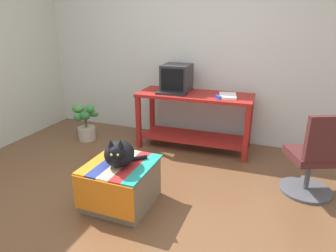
{
  "coord_description": "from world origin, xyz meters",
  "views": [
    {
      "loc": [
        1.2,
        -2.13,
        1.7
      ],
      "look_at": [
        0.06,
        0.85,
        0.55
      ],
      "focal_mm": 31.87,
      "sensor_mm": 36.0,
      "label": 1
    }
  ],
  "objects_px": {
    "tv_monitor": "(177,78)",
    "ottoman_with_blanket": "(121,184)",
    "stapler": "(218,97)",
    "desk": "(194,111)",
    "office_chair": "(314,160)",
    "potted_plant": "(85,123)",
    "book": "(228,96)",
    "cat": "(119,153)",
    "keyboard": "(171,93)"
  },
  "relations": [
    {
      "from": "tv_monitor",
      "to": "ottoman_with_blanket",
      "type": "distance_m",
      "value": 1.79
    },
    {
      "from": "ottoman_with_blanket",
      "to": "stapler",
      "type": "height_order",
      "value": "stapler"
    },
    {
      "from": "desk",
      "to": "office_chair",
      "type": "height_order",
      "value": "office_chair"
    },
    {
      "from": "potted_plant",
      "to": "desk",
      "type": "bearing_deg",
      "value": 11.5
    },
    {
      "from": "book",
      "to": "cat",
      "type": "height_order",
      "value": "book"
    },
    {
      "from": "book",
      "to": "stapler",
      "type": "bearing_deg",
      "value": -137.37
    },
    {
      "from": "keyboard",
      "to": "ottoman_with_blanket",
      "type": "height_order",
      "value": "keyboard"
    },
    {
      "from": "cat",
      "to": "office_chair",
      "type": "height_order",
      "value": "office_chair"
    },
    {
      "from": "ottoman_with_blanket",
      "to": "potted_plant",
      "type": "distance_m",
      "value": 1.8
    },
    {
      "from": "desk",
      "to": "ottoman_with_blanket",
      "type": "bearing_deg",
      "value": -101.54
    },
    {
      "from": "ottoman_with_blanket",
      "to": "cat",
      "type": "bearing_deg",
      "value": -62.91
    },
    {
      "from": "potted_plant",
      "to": "stapler",
      "type": "xyz_separation_m",
      "value": [
        1.91,
        0.16,
        0.52
      ]
    },
    {
      "from": "cat",
      "to": "potted_plant",
      "type": "distance_m",
      "value": 1.87
    },
    {
      "from": "keyboard",
      "to": "stapler",
      "type": "xyz_separation_m",
      "value": [
        0.63,
        -0.01,
        0.01
      ]
    },
    {
      "from": "desk",
      "to": "tv_monitor",
      "type": "bearing_deg",
      "value": 164.31
    },
    {
      "from": "stapler",
      "to": "keyboard",
      "type": "bearing_deg",
      "value": 134.99
    },
    {
      "from": "desk",
      "to": "stapler",
      "type": "height_order",
      "value": "stapler"
    },
    {
      "from": "desk",
      "to": "tv_monitor",
      "type": "height_order",
      "value": "tv_monitor"
    },
    {
      "from": "keyboard",
      "to": "potted_plant",
      "type": "relative_size",
      "value": 0.71
    },
    {
      "from": "keyboard",
      "to": "office_chair",
      "type": "height_order",
      "value": "office_chair"
    },
    {
      "from": "desk",
      "to": "tv_monitor",
      "type": "distance_m",
      "value": 0.51
    },
    {
      "from": "desk",
      "to": "cat",
      "type": "height_order",
      "value": "desk"
    },
    {
      "from": "potted_plant",
      "to": "office_chair",
      "type": "relative_size",
      "value": 0.63
    },
    {
      "from": "ottoman_with_blanket",
      "to": "keyboard",
      "type": "bearing_deg",
      "value": 90.95
    },
    {
      "from": "ottoman_with_blanket",
      "to": "cat",
      "type": "height_order",
      "value": "cat"
    },
    {
      "from": "cat",
      "to": "stapler",
      "type": "distance_m",
      "value": 1.58
    },
    {
      "from": "desk",
      "to": "ottoman_with_blanket",
      "type": "xyz_separation_m",
      "value": [
        -0.26,
        -1.57,
        -0.31
      ]
    },
    {
      "from": "book",
      "to": "office_chair",
      "type": "bearing_deg",
      "value": -46.51
    },
    {
      "from": "keyboard",
      "to": "tv_monitor",
      "type": "bearing_deg",
      "value": 85.76
    },
    {
      "from": "stapler",
      "to": "potted_plant",
      "type": "bearing_deg",
      "value": 140.98
    },
    {
      "from": "keyboard",
      "to": "ottoman_with_blanket",
      "type": "xyz_separation_m",
      "value": [
        0.02,
        -1.43,
        -0.56
      ]
    },
    {
      "from": "tv_monitor",
      "to": "book",
      "type": "xyz_separation_m",
      "value": [
        0.72,
        -0.1,
        -0.16
      ]
    },
    {
      "from": "desk",
      "to": "office_chair",
      "type": "xyz_separation_m",
      "value": [
        1.45,
        -0.74,
        -0.14
      ]
    },
    {
      "from": "book",
      "to": "office_chair",
      "type": "distance_m",
      "value": 1.3
    },
    {
      "from": "book",
      "to": "stapler",
      "type": "distance_m",
      "value": 0.15
    },
    {
      "from": "book",
      "to": "stapler",
      "type": "relative_size",
      "value": 2.7
    },
    {
      "from": "book",
      "to": "ottoman_with_blanket",
      "type": "height_order",
      "value": "book"
    },
    {
      "from": "cat",
      "to": "keyboard",
      "type": "bearing_deg",
      "value": 72.71
    },
    {
      "from": "cat",
      "to": "desk",
      "type": "bearing_deg",
      "value": 62.44
    },
    {
      "from": "keyboard",
      "to": "ottoman_with_blanket",
      "type": "bearing_deg",
      "value": -93.04
    },
    {
      "from": "keyboard",
      "to": "office_chair",
      "type": "distance_m",
      "value": 1.87
    },
    {
      "from": "tv_monitor",
      "to": "office_chair",
      "type": "xyz_separation_m",
      "value": [
        1.73,
        -0.81,
        -0.56
      ]
    },
    {
      "from": "book",
      "to": "cat",
      "type": "xyz_separation_m",
      "value": [
        -0.68,
        -1.58,
        -0.23
      ]
    },
    {
      "from": "desk",
      "to": "stapler",
      "type": "distance_m",
      "value": 0.46
    },
    {
      "from": "tv_monitor",
      "to": "ottoman_with_blanket",
      "type": "height_order",
      "value": "tv_monitor"
    },
    {
      "from": "office_chair",
      "to": "desk",
      "type": "bearing_deg",
      "value": -51.12
    },
    {
      "from": "tv_monitor",
      "to": "book",
      "type": "height_order",
      "value": "tv_monitor"
    },
    {
      "from": "office_chair",
      "to": "stapler",
      "type": "xyz_separation_m",
      "value": [
        -1.1,
        0.59,
        0.4
      ]
    },
    {
      "from": "tv_monitor",
      "to": "stapler",
      "type": "height_order",
      "value": "tv_monitor"
    },
    {
      "from": "keyboard",
      "to": "cat",
      "type": "xyz_separation_m",
      "value": [
        0.04,
        -1.46,
        -0.22
      ]
    }
  ]
}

